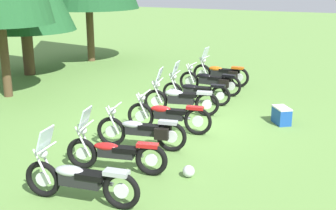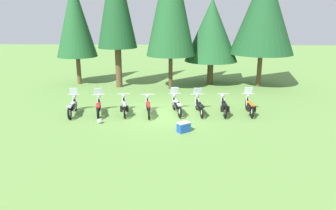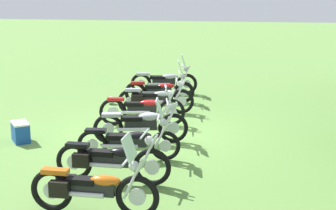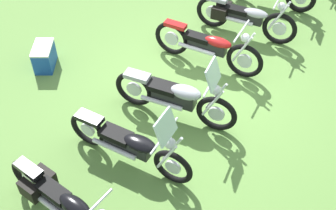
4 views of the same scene
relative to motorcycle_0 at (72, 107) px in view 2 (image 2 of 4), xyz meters
The scene contains 14 objects.
ground_plane 4.91m from the motorcycle_0, ahead, with size 80.00×80.00×0.00m, color #608C42.
motorcycle_0 is the anchor object (origin of this frame).
motorcycle_1 1.41m from the motorcycle_0, ahead, with size 0.73×2.18×1.35m.
motorcycle_2 2.80m from the motorcycle_0, ahead, with size 0.80×2.18×1.02m.
motorcycle_3 4.12m from the motorcycle_0, ahead, with size 0.76×2.27×1.02m.
motorcycle_4 5.67m from the motorcycle_0, ahead, with size 0.78×2.21×1.37m.
motorcycle_5 6.90m from the motorcycle_0, ahead, with size 0.77×2.21×1.34m.
motorcycle_6 8.24m from the motorcycle_0, ahead, with size 0.62×2.24×1.01m.
motorcycle_7 9.65m from the motorcycle_0, ahead, with size 0.69×2.18×1.37m.
pine_tree_0 9.38m from the motorcycle_0, 104.10° to the left, with size 3.03×3.03×7.75m.
pine_tree_3 12.12m from the motorcycle_0, 45.02° to the left, with size 4.00×4.00×6.43m.
pine_tree_4 14.86m from the motorcycle_0, 32.70° to the left, with size 4.61×4.61×8.61m.
picnic_cooler 6.50m from the motorcycle_0, 22.22° to the right, with size 0.69×0.63×0.48m.
dropped_helmet 2.30m from the motorcycle_0, 37.73° to the right, with size 0.25×0.25×0.25m, color silver.
Camera 2 is at (0.88, -17.05, 5.38)m, focal length 34.85 mm.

